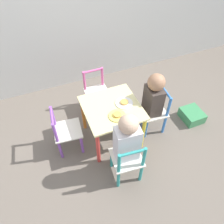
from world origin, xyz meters
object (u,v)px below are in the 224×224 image
Objects in this scene: storage_bin at (192,115)px; chair_purple at (65,132)px; chair_teal at (127,161)px; plate_right at (124,103)px; chair_blue at (155,111)px; plate_front at (117,115)px; chair_pink at (97,93)px; kids_table at (112,112)px; child_right at (152,99)px; child_front at (126,141)px.

chair_purple is at bearing 173.80° from storage_bin.
chair_teal is at bearing -160.10° from storage_bin.
plate_right is 0.93m from storage_bin.
chair_blue is 3.27× the size of plate_front.
chair_blue is at bearing -89.48° from chair_purple.
chair_blue is at bearing -47.48° from chair_pink.
kids_table is at bearing -90.00° from chair_teal.
chair_teal is at bearing -41.46° from child_right.
chair_purple is (-0.47, -0.42, 0.00)m from chair_pink.
chair_blue is 0.52m from plate_front.
child_front is (0.01, 0.06, 0.21)m from chair_teal.
child_right is at bearing 172.45° from storage_bin.
chair_pink is 3.27× the size of plate_front.
child_right is at bearing -6.91° from plate_right.
kids_table reaches higher than storage_bin.
chair_blue is at bearing -6.54° from plate_right.
plate_right is at bearing -92.10° from child_right.
kids_table is 0.41m from child_right.
child_front is at bearing -97.87° from plate_front.
plate_front is 1.04m from storage_bin.
plate_front is at bearing -92.39° from child_front.
plate_right is 0.68× the size of storage_bin.
chair_teal is 1.00× the size of chair_purple.
chair_blue reaches higher than kids_table.
kids_table is 2.17× the size of storage_bin.
chair_pink is at bearing -136.12° from child_right.
chair_teal is 0.41m from plate_front.
chair_purple is at bearing 175.39° from plate_right.
child_right is (0.45, 0.43, 0.19)m from chair_teal.
child_front reaches higher than kids_table.
chair_purple is at bearing -41.32° from child_front.
chair_teal reaches higher than plate_right.
chair_pink reaches higher than plate_right.
plate_right is at bearing 0.00° from kids_table.
chair_blue is 0.94m from chair_purple.
kids_table is 0.15m from plate_front.
plate_right is 1.07× the size of plate_front.
kids_table is 0.49m from chair_purple.
chair_blue reaches higher than plate_front.
plate_front is 0.64× the size of storage_bin.
storage_bin is (0.95, 0.02, -0.41)m from plate_front.
child_front is at bearing -45.29° from child_right.
kids_table is 1.04× the size of chair_purple.
plate_right is at bearing -88.77° from chair_purple.
child_front is at bearing -49.17° from chair_blue.
chair_purple is 0.90m from child_right.
plate_right is at bearing 172.67° from storage_bin.
chair_purple is at bearing 159.71° from plate_front.
child_front is at bearing -111.91° from plate_right.
storage_bin is at bearing -154.61° from chair_teal.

